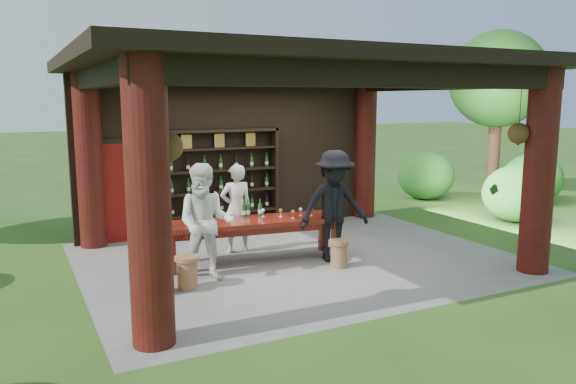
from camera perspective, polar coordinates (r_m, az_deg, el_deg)
name	(u,v)px	position (r m, az deg, el deg)	size (l,w,h in m)	color
ground	(298,258)	(10.14, 1.02, -6.76)	(90.00, 90.00, 0.00)	#2D5119
pavilion	(287,138)	(10.14, -0.14, 5.49)	(7.50, 6.00, 3.60)	slate
wine_shelf	(221,182)	(11.89, -6.83, 1.06)	(2.52, 0.38, 2.21)	black
tasting_table	(253,226)	(9.83, -3.61, -3.50)	(3.21, 1.20, 0.75)	#5D120D
stool_near_left	(187,271)	(8.65, -10.18, -7.94)	(0.38, 0.38, 0.50)	brown
stool_near_right	(339,253)	(9.61, 5.19, -6.19)	(0.35, 0.35, 0.47)	brown
stool_far_left	(157,277)	(8.48, -13.19, -8.41)	(0.38, 0.38, 0.50)	brown
host	(236,209)	(10.42, -5.28, -1.68)	(0.60, 0.40, 1.65)	silver
guest_woman	(206,223)	(8.84, -8.38, -3.09)	(0.90, 0.70, 1.85)	white
guest_man	(334,206)	(9.85, 4.73, -1.42)	(1.26, 0.73, 1.95)	black
table_bottles	(251,208)	(10.06, -3.83, -1.61)	(0.38, 0.13, 0.31)	#194C1E
table_glasses	(290,213)	(10.01, 0.17, -2.10)	(0.88, 0.41, 0.15)	silver
napkin_basket	(194,220)	(9.53, -9.51, -2.86)	(0.26, 0.18, 0.14)	#BF6672
shrubs	(439,206)	(12.48, 15.08, -1.41)	(22.08, 8.55, 1.36)	#194C14
trees	(422,74)	(13.12, 13.46, 11.54)	(21.26, 10.73, 4.80)	#3F2819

